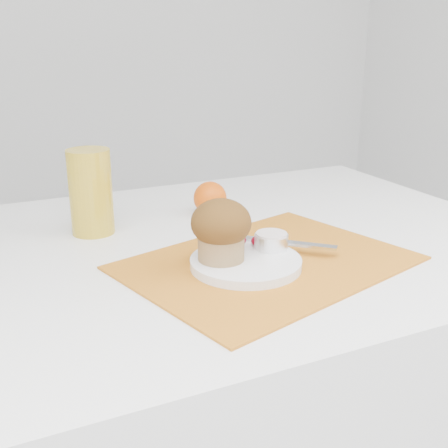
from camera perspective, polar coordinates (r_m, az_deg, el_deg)
name	(u,v)px	position (r m, az deg, el deg)	size (l,w,h in m)	color
table	(201,422)	(1.17, -2.40, -19.44)	(1.20, 0.80, 0.75)	white
placemat	(268,263)	(0.90, 4.47, -3.94)	(0.44, 0.32, 0.00)	#C26F1B
plate	(246,263)	(0.88, 2.23, -3.95)	(0.17, 0.17, 0.01)	white
ramekin	(271,241)	(0.91, 4.83, -1.78)	(0.05, 0.05, 0.02)	white
cream	(271,235)	(0.91, 4.85, -1.08)	(0.05, 0.05, 0.01)	silver
raspberry_near	(241,240)	(0.93, 1.70, -1.63)	(0.02, 0.02, 0.02)	#580211
raspberry_far	(256,241)	(0.92, 3.32, -1.74)	(0.02, 0.02, 0.02)	#5E020F
butter_knife	(279,242)	(0.94, 5.61, -1.82)	(0.19, 0.02, 0.00)	silver
orange	(210,198)	(1.14, -1.42, 2.65)	(0.07, 0.07, 0.07)	#ED5908
juice_glass	(91,192)	(1.04, -13.38, 3.18)	(0.08, 0.08, 0.16)	gold
muffin	(221,229)	(0.85, -0.30, -0.48)	(0.09, 0.09, 0.10)	#9E7B4C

